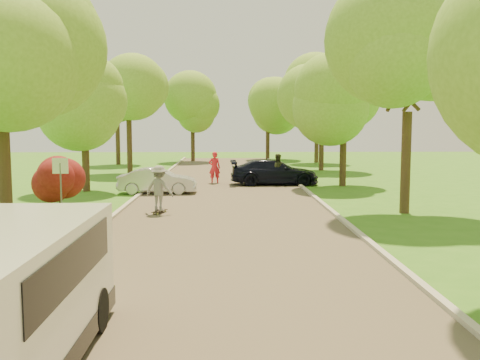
{
  "coord_description": "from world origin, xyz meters",
  "views": [
    {
      "loc": [
        0.04,
        -14.88,
        3.36
      ],
      "look_at": [
        0.55,
        4.78,
        1.3
      ],
      "focal_mm": 40.0,
      "sensor_mm": 36.0,
      "label": 1
    }
  ],
  "objects": [
    {
      "name": "road",
      "position": [
        0.0,
        8.0,
        0.01
      ],
      "size": [
        8.0,
        60.0,
        0.01
      ],
      "primitive_type": "cube",
      "color": "#4C4438",
      "rests_on": "ground"
    },
    {
      "name": "silver_sedan",
      "position": [
        -3.3,
        10.99,
        0.62
      ],
      "size": [
        3.78,
        1.34,
        1.24
      ],
      "primitive_type": "imported",
      "rotation": [
        0.0,
        0.0,
        1.56
      ],
      "color": "silver",
      "rests_on": "ground"
    },
    {
      "name": "longboard",
      "position": [
        -2.48,
        5.1,
        0.1
      ],
      "size": [
        0.54,
        0.9,
        0.1
      ],
      "rotation": [
        0.0,
        0.0,
        2.77
      ],
      "color": "black",
      "rests_on": "ground"
    },
    {
      "name": "curb_left",
      "position": [
        -4.05,
        8.0,
        0.06
      ],
      "size": [
        0.18,
        60.0,
        0.12
      ],
      "primitive_type": "cube",
      "color": "#B2AD9E",
      "rests_on": "ground"
    },
    {
      "name": "tree_l_far",
      "position": [
        -6.39,
        22.0,
        5.47
      ],
      "size": [
        4.92,
        4.8,
        7.79
      ],
      "color": "#382619",
      "rests_on": "ground"
    },
    {
      "name": "ground",
      "position": [
        0.0,
        0.0,
        0.0
      ],
      "size": [
        100.0,
        100.0,
        0.0
      ],
      "primitive_type": "plane",
      "color": "#37761C",
      "rests_on": "ground"
    },
    {
      "name": "tree_bg_d",
      "position": [
        4.22,
        36.0,
        5.31
      ],
      "size": [
        5.12,
        5.0,
        7.72
      ],
      "color": "#382619",
      "rests_on": "ground"
    },
    {
      "name": "curb_right",
      "position": [
        4.05,
        8.0,
        0.06
      ],
      "size": [
        0.18,
        60.0,
        0.12
      ],
      "primitive_type": "cube",
      "color": "#B2AD9E",
      "rests_on": "ground"
    },
    {
      "name": "skateboarder",
      "position": [
        -2.48,
        5.1,
        0.96
      ],
      "size": [
        1.26,
        0.99,
        1.7
      ],
      "primitive_type": "imported",
      "rotation": [
        0.0,
        0.0,
        2.77
      ],
      "color": "slate",
      "rests_on": "longboard"
    },
    {
      "name": "dark_sedan",
      "position": [
        2.71,
        14.63,
        0.71
      ],
      "size": [
        4.91,
        2.08,
        1.41
      ],
      "primitive_type": "imported",
      "rotation": [
        0.0,
        0.0,
        1.59
      ],
      "color": "black",
      "rests_on": "ground"
    },
    {
      "name": "person_striped",
      "position": [
        -0.63,
        15.49,
        0.9
      ],
      "size": [
        0.69,
        0.48,
        1.8
      ],
      "primitive_type": "imported",
      "rotation": [
        0.0,
        0.0,
        3.21
      ],
      "color": "red",
      "rests_on": "ground"
    },
    {
      "name": "tree_l_midb",
      "position": [
        -6.81,
        12.0,
        4.59
      ],
      "size": [
        4.3,
        4.2,
        6.62
      ],
      "color": "#382619",
      "rests_on": "ground"
    },
    {
      "name": "tree_bg_a",
      "position": [
        -8.78,
        30.0,
        5.31
      ],
      "size": [
        5.12,
        5.0,
        7.72
      ],
      "color": "#382619",
      "rests_on": "ground"
    },
    {
      "name": "tree_bg_c",
      "position": [
        -2.79,
        34.0,
        5.02
      ],
      "size": [
        4.92,
        4.8,
        7.33
      ],
      "color": "#382619",
      "rests_on": "ground"
    },
    {
      "name": "person_olive",
      "position": [
        2.83,
        14.14,
        0.87
      ],
      "size": [
        0.91,
        0.75,
        1.75
      ],
      "primitive_type": "imported",
      "rotation": [
        0.0,
        0.0,
        3.25
      ],
      "color": "#2A301C",
      "rests_on": "ground"
    },
    {
      "name": "red_shrub",
      "position": [
        -6.3,
        5.5,
        1.1
      ],
      "size": [
        1.7,
        1.7,
        1.95
      ],
      "color": "#382619",
      "rests_on": "ground"
    },
    {
      "name": "tree_r_far",
      "position": [
        7.23,
        24.0,
        5.83
      ],
      "size": [
        5.33,
        5.2,
        8.34
      ],
      "color": "#382619",
      "rests_on": "ground"
    },
    {
      "name": "tree_bg_b",
      "position": [
        8.22,
        32.0,
        5.54
      ],
      "size": [
        5.12,
        5.0,
        7.95
      ],
      "color": "#382619",
      "rests_on": "ground"
    },
    {
      "name": "tree_l_mida",
      "position": [
        -6.3,
        1.0,
        5.17
      ],
      "size": [
        4.71,
        4.6,
        7.39
      ],
      "color": "#382619",
      "rests_on": "ground"
    },
    {
      "name": "tree_r_mida",
      "position": [
        7.02,
        5.0,
        5.54
      ],
      "size": [
        5.13,
        5.0,
        7.95
      ],
      "color": "#382619",
      "rests_on": "ground"
    },
    {
      "name": "street_sign",
      "position": [
        -5.8,
        4.0,
        1.56
      ],
      "size": [
        0.55,
        0.06,
        2.17
      ],
      "color": "#59595E",
      "rests_on": "ground"
    },
    {
      "name": "tree_r_midb",
      "position": [
        6.6,
        14.0,
        4.88
      ],
      "size": [
        4.51,
        4.4,
        7.01
      ],
      "color": "#382619",
      "rests_on": "ground"
    }
  ]
}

